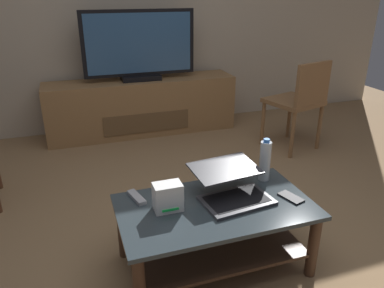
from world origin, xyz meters
name	(u,v)px	position (x,y,z in m)	size (l,w,h in m)	color
ground_plane	(214,246)	(0.00, 0.00, 0.00)	(7.68, 7.68, 0.00)	olive
coffee_table	(215,225)	(-0.06, -0.15, 0.27)	(1.04, 0.59, 0.40)	#2D383D
media_cabinet	(142,106)	(0.00, 2.08, 0.29)	(1.98, 0.43, 0.58)	olive
television	(139,47)	(0.00, 2.06, 0.92)	(1.14, 0.20, 0.69)	black
dining_chair	(300,99)	(1.31, 1.14, 0.51)	(0.54, 0.54, 0.87)	brown
laptop	(232,187)	(0.05, -0.11, 0.46)	(0.41, 0.42, 0.16)	#333338
router_box	(168,197)	(-0.31, -0.11, 0.47)	(0.15, 0.10, 0.15)	white
water_bottle_near	(265,160)	(0.32, 0.03, 0.52)	(0.07, 0.07, 0.26)	silver
cell_phone	(291,197)	(0.36, -0.22, 0.40)	(0.07, 0.14, 0.01)	black
tv_remote	(136,197)	(-0.45, 0.05, 0.41)	(0.04, 0.16, 0.02)	#99999E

